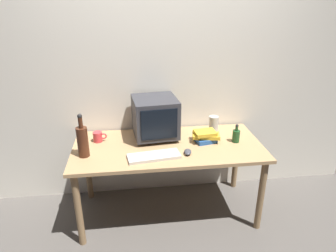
{
  "coord_description": "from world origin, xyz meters",
  "views": [
    {
      "loc": [
        -0.3,
        -2.34,
        1.9
      ],
      "look_at": [
        0.0,
        0.0,
        0.89
      ],
      "focal_mm": 32.43,
      "sensor_mm": 36.0,
      "label": 1
    }
  ],
  "objects": [
    {
      "name": "ground_plane",
      "position": [
        0.0,
        0.0,
        0.0
      ],
      "size": [
        6.0,
        6.0,
        0.0
      ],
      "primitive_type": "plane",
      "color": "#56514C"
    },
    {
      "name": "back_wall",
      "position": [
        0.0,
        0.44,
        1.25
      ],
      "size": [
        4.0,
        0.08,
        2.5
      ],
      "primitive_type": "cube",
      "color": "silver",
      "rests_on": "ground"
    },
    {
      "name": "desk",
      "position": [
        0.0,
        0.0,
        0.63
      ],
      "size": [
        1.63,
        0.76,
        0.71
      ],
      "color": "tan",
      "rests_on": "ground"
    },
    {
      "name": "crt_monitor",
      "position": [
        -0.09,
        0.18,
        0.9
      ],
      "size": [
        0.42,
        0.42,
        0.37
      ],
      "color": "#333338",
      "rests_on": "desk"
    },
    {
      "name": "keyboard",
      "position": [
        -0.14,
        -0.21,
        0.72
      ],
      "size": [
        0.44,
        0.2,
        0.02
      ],
      "primitive_type": "cube",
      "rotation": [
        0.0,
        0.0,
        0.13
      ],
      "color": "beige",
      "rests_on": "desk"
    },
    {
      "name": "computer_mouse",
      "position": [
        0.14,
        -0.18,
        0.72
      ],
      "size": [
        0.08,
        0.11,
        0.04
      ],
      "primitive_type": "ellipsoid",
      "rotation": [
        0.0,
        0.0,
        -0.2
      ],
      "color": "#3F3F47",
      "rests_on": "desk"
    },
    {
      "name": "bottle_tall",
      "position": [
        -0.7,
        -0.11,
        0.84
      ],
      "size": [
        0.09,
        0.09,
        0.36
      ],
      "color": "#472314",
      "rests_on": "desk"
    },
    {
      "name": "bottle_short",
      "position": [
        0.6,
        -0.01,
        0.77
      ],
      "size": [
        0.07,
        0.07,
        0.17
      ],
      "color": "#1E4C23",
      "rests_on": "desk"
    },
    {
      "name": "book_stack",
      "position": [
        0.34,
        0.03,
        0.76
      ],
      "size": [
        0.26,
        0.18,
        0.1
      ],
      "color": "#28569E",
      "rests_on": "desk"
    },
    {
      "name": "mug",
      "position": [
        -0.61,
        0.15,
        0.75
      ],
      "size": [
        0.12,
        0.08,
        0.09
      ],
      "color": "#CC383D",
      "rests_on": "desk"
    },
    {
      "name": "metal_canister",
      "position": [
        0.47,
        0.24,
        0.78
      ],
      "size": [
        0.09,
        0.09,
        0.15
      ],
      "primitive_type": "cylinder",
      "color": "#B7B2A8",
      "rests_on": "desk"
    }
  ]
}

